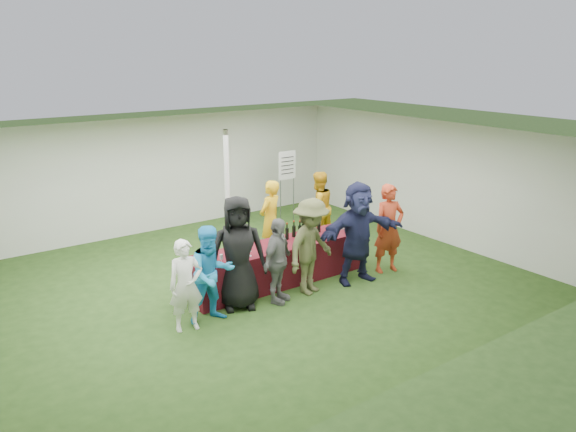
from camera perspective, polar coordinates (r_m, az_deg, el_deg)
ground at (r=10.49m, az=-5.06°, el=-6.99°), size 60.00×60.00×0.00m
tent at (r=11.27m, az=-6.17°, el=1.92°), size 10.00×10.00×10.00m
serving_table at (r=10.45m, az=-0.89°, el=-4.78°), size 3.60×0.80×0.75m
wine_bottles at (r=10.77m, az=1.63°, el=-1.34°), size 0.84×0.16×0.32m
wine_glasses at (r=9.63m, az=-4.27°, el=-3.64°), size 1.12×0.14×0.16m
water_bottle at (r=10.41m, az=-0.70°, el=-2.08°), size 0.07×0.07×0.23m
bar_towel at (r=11.24m, az=5.31°, el=-1.20°), size 0.25×0.18×0.03m
dump_bucket at (r=11.04m, az=6.30°, el=-1.16°), size 0.22×0.22×0.18m
wine_list_sign at (r=13.86m, az=-0.09°, el=4.63°), size 0.50×0.03×1.80m
staff_pourer at (r=11.50m, az=-1.82°, el=-0.39°), size 0.71×0.59×1.65m
staff_back at (r=12.51m, az=3.07°, el=0.90°), size 0.80×0.64×1.61m
customer_0 at (r=8.75m, az=-10.33°, el=-6.96°), size 0.59×0.44×1.46m
customer_1 at (r=8.92m, az=-7.76°, el=-5.90°), size 0.80×0.64×1.59m
customer_2 at (r=9.29m, az=-5.12°, el=-3.76°), size 1.10×0.91×1.93m
customer_3 at (r=9.51m, az=-1.07°, el=-4.60°), size 0.94×0.75×1.50m
customer_4 at (r=9.84m, az=2.34°, el=-3.13°), size 1.26×0.95×1.73m
customer_5 at (r=10.37m, az=7.10°, el=-1.69°), size 1.83×0.77×1.91m
customer_6 at (r=10.98m, az=10.20°, el=-1.25°), size 0.71×0.54×1.74m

